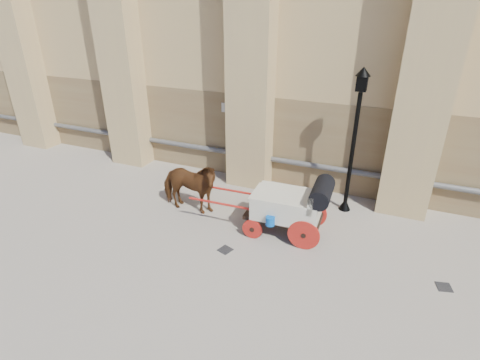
% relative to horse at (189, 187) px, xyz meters
% --- Properties ---
extents(ground, '(90.00, 90.00, 0.00)m').
position_rel_horse_xyz_m(ground, '(1.94, -1.02, -0.84)').
color(ground, gray).
rests_on(ground, ground).
extents(horse, '(2.01, 0.95, 1.68)m').
position_rel_horse_xyz_m(horse, '(0.00, 0.00, 0.00)').
color(horse, brown).
rests_on(horse, ground).
extents(carriage, '(3.92, 1.43, 1.70)m').
position_rel_horse_xyz_m(carriage, '(3.17, 0.01, 0.08)').
color(carriage, black).
rests_on(carriage, ground).
extents(street_lamp, '(0.40, 0.40, 4.30)m').
position_rel_horse_xyz_m(street_lamp, '(4.35, 1.97, 1.46)').
color(street_lamp, black).
rests_on(street_lamp, ground).
extents(drain_grate_near, '(0.41, 0.41, 0.01)m').
position_rel_horse_xyz_m(drain_grate_near, '(1.83, -1.39, -0.83)').
color(drain_grate_near, black).
rests_on(drain_grate_near, ground).
extents(drain_grate_far, '(0.39, 0.39, 0.01)m').
position_rel_horse_xyz_m(drain_grate_far, '(6.99, -0.72, -0.83)').
color(drain_grate_far, black).
rests_on(drain_grate_far, ground).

